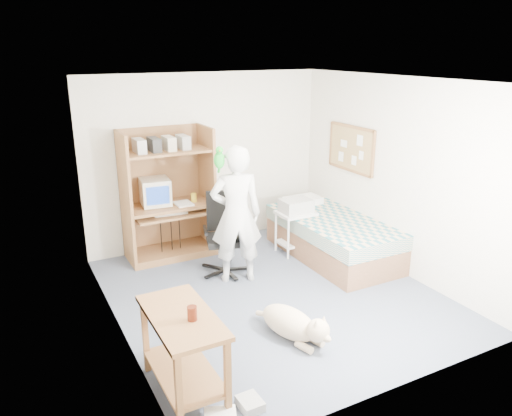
{
  "coord_description": "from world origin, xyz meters",
  "views": [
    {
      "loc": [
        -2.69,
        -4.67,
        2.84
      ],
      "look_at": [
        -0.13,
        0.2,
        1.05
      ],
      "focal_mm": 35.0,
      "sensor_mm": 36.0,
      "label": 1
    }
  ],
  "objects_px": {
    "office_chair": "(224,244)",
    "dog": "(293,324)",
    "side_desk": "(183,342)",
    "person": "(236,215)",
    "computer_hutch": "(168,199)",
    "printer_cart": "(296,225)",
    "bed": "(332,237)"
  },
  "relations": [
    {
      "from": "office_chair",
      "to": "person",
      "type": "distance_m",
      "value": 0.58
    },
    {
      "from": "side_desk",
      "to": "person",
      "type": "bearing_deg",
      "value": 52.8
    },
    {
      "from": "office_chair",
      "to": "printer_cart",
      "type": "distance_m",
      "value": 1.17
    },
    {
      "from": "bed",
      "to": "dog",
      "type": "bearing_deg",
      "value": -135.99
    },
    {
      "from": "side_desk",
      "to": "computer_hutch",
      "type": "bearing_deg",
      "value": 73.86
    },
    {
      "from": "bed",
      "to": "dog",
      "type": "distance_m",
      "value": 2.21
    },
    {
      "from": "computer_hutch",
      "to": "person",
      "type": "height_order",
      "value": "computer_hutch"
    },
    {
      "from": "side_desk",
      "to": "person",
      "type": "relative_size",
      "value": 0.58
    },
    {
      "from": "person",
      "to": "dog",
      "type": "distance_m",
      "value": 1.65
    },
    {
      "from": "bed",
      "to": "side_desk",
      "type": "bearing_deg",
      "value": -147.5
    },
    {
      "from": "office_chair",
      "to": "person",
      "type": "height_order",
      "value": "person"
    },
    {
      "from": "computer_hutch",
      "to": "printer_cart",
      "type": "bearing_deg",
      "value": -25.06
    },
    {
      "from": "side_desk",
      "to": "person",
      "type": "distance_m",
      "value": 2.25
    },
    {
      "from": "side_desk",
      "to": "printer_cart",
      "type": "xyz_separation_m",
      "value": [
        2.47,
        2.18,
        -0.09
      ]
    },
    {
      "from": "side_desk",
      "to": "office_chair",
      "type": "height_order",
      "value": "office_chair"
    },
    {
      "from": "person",
      "to": "dog",
      "type": "relative_size",
      "value": 1.75
    },
    {
      "from": "dog",
      "to": "computer_hutch",
      "type": "bearing_deg",
      "value": 83.0
    },
    {
      "from": "office_chair",
      "to": "computer_hutch",
      "type": "bearing_deg",
      "value": 135.5
    },
    {
      "from": "computer_hutch",
      "to": "person",
      "type": "xyz_separation_m",
      "value": [
        0.49,
        -1.17,
        0.05
      ]
    },
    {
      "from": "office_chair",
      "to": "bed",
      "type": "bearing_deg",
      "value": 8.08
    },
    {
      "from": "computer_hutch",
      "to": "bed",
      "type": "bearing_deg",
      "value": -29.29
    },
    {
      "from": "person",
      "to": "printer_cart",
      "type": "bearing_deg",
      "value": -142.47
    },
    {
      "from": "computer_hutch",
      "to": "side_desk",
      "type": "relative_size",
      "value": 1.8
    },
    {
      "from": "bed",
      "to": "side_desk",
      "type": "relative_size",
      "value": 2.02
    },
    {
      "from": "side_desk",
      "to": "person",
      "type": "height_order",
      "value": "person"
    },
    {
      "from": "dog",
      "to": "bed",
      "type": "bearing_deg",
      "value": 28.21
    },
    {
      "from": "bed",
      "to": "office_chair",
      "type": "relative_size",
      "value": 1.93
    },
    {
      "from": "dog",
      "to": "printer_cart",
      "type": "bearing_deg",
      "value": 41.66
    },
    {
      "from": "bed",
      "to": "printer_cart",
      "type": "distance_m",
      "value": 0.54
    },
    {
      "from": "person",
      "to": "dog",
      "type": "bearing_deg",
      "value": 104.43
    },
    {
      "from": "office_chair",
      "to": "dog",
      "type": "bearing_deg",
      "value": -74.0
    },
    {
      "from": "bed",
      "to": "person",
      "type": "height_order",
      "value": "person"
    }
  ]
}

